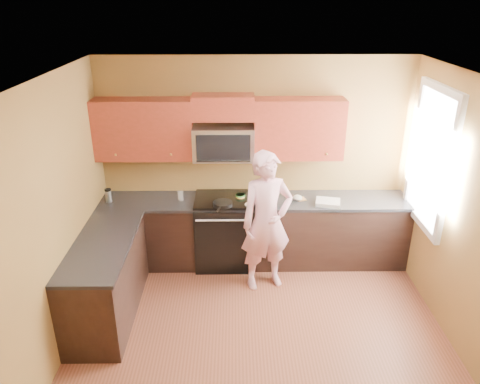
{
  "coord_description": "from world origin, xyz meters",
  "views": [
    {
      "loc": [
        -0.26,
        -3.69,
        3.38
      ],
      "look_at": [
        -0.2,
        1.3,
        1.2
      ],
      "focal_mm": 34.2,
      "sensor_mm": 36.0,
      "label": 1
    }
  ],
  "objects_px": {
    "travel_mug": "(109,202)",
    "stove": "(225,231)",
    "microwave": "(224,158)",
    "frying_pan": "(223,206)",
    "woman": "(267,222)",
    "butter_tub": "(240,199)"
  },
  "relations": [
    {
      "from": "stove",
      "to": "woman",
      "type": "relative_size",
      "value": 0.54
    },
    {
      "from": "stove",
      "to": "butter_tub",
      "type": "relative_size",
      "value": 7.89
    },
    {
      "from": "travel_mug",
      "to": "microwave",
      "type": "bearing_deg",
      "value": 5.93
    },
    {
      "from": "microwave",
      "to": "travel_mug",
      "type": "xyz_separation_m",
      "value": [
        -1.48,
        -0.15,
        -0.53
      ]
    },
    {
      "from": "frying_pan",
      "to": "stove",
      "type": "bearing_deg",
      "value": 102.03
    },
    {
      "from": "microwave",
      "to": "travel_mug",
      "type": "bearing_deg",
      "value": -174.07
    },
    {
      "from": "stove",
      "to": "frying_pan",
      "type": "relative_size",
      "value": 2.25
    },
    {
      "from": "microwave",
      "to": "butter_tub",
      "type": "height_order",
      "value": "microwave"
    },
    {
      "from": "microwave",
      "to": "frying_pan",
      "type": "distance_m",
      "value": 0.61
    },
    {
      "from": "frying_pan",
      "to": "travel_mug",
      "type": "xyz_separation_m",
      "value": [
        -1.46,
        0.2,
        -0.03
      ]
    },
    {
      "from": "butter_tub",
      "to": "frying_pan",
      "type": "bearing_deg",
      "value": -130.85
    },
    {
      "from": "woman",
      "to": "butter_tub",
      "type": "xyz_separation_m",
      "value": [
        -0.31,
        0.56,
        0.05
      ]
    },
    {
      "from": "woman",
      "to": "butter_tub",
      "type": "distance_m",
      "value": 0.64
    },
    {
      "from": "microwave",
      "to": "frying_pan",
      "type": "height_order",
      "value": "microwave"
    },
    {
      "from": "microwave",
      "to": "butter_tub",
      "type": "xyz_separation_m",
      "value": [
        0.21,
        -0.09,
        -0.53
      ]
    },
    {
      "from": "frying_pan",
      "to": "butter_tub",
      "type": "height_order",
      "value": "frying_pan"
    },
    {
      "from": "butter_tub",
      "to": "travel_mug",
      "type": "distance_m",
      "value": 1.69
    },
    {
      "from": "travel_mug",
      "to": "frying_pan",
      "type": "bearing_deg",
      "value": -7.72
    },
    {
      "from": "frying_pan",
      "to": "butter_tub",
      "type": "relative_size",
      "value": 3.5
    },
    {
      "from": "stove",
      "to": "travel_mug",
      "type": "height_order",
      "value": "travel_mug"
    },
    {
      "from": "butter_tub",
      "to": "travel_mug",
      "type": "xyz_separation_m",
      "value": [
        -1.69,
        -0.06,
        -0.0
      ]
    },
    {
      "from": "travel_mug",
      "to": "stove",
      "type": "bearing_deg",
      "value": 1.1
    }
  ]
}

